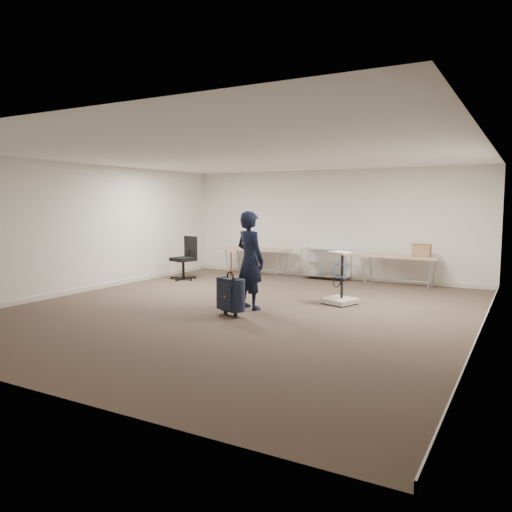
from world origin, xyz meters
The scene contains 10 objects.
ground centered at (0.00, 0.00, 0.00)m, with size 9.00×9.00×0.00m, color #45352A.
room_shell centered at (0.00, 1.38, 0.05)m, with size 8.00×9.00×9.00m.
folding_table_left centered at (-1.90, 3.95, 0.68)m, with size 1.80×0.75×0.73m.
folding_table_right centered at (1.90, 3.95, 0.68)m, with size 1.80×0.75×0.73m.
wire_shelf centered at (0.00, 4.20, 0.44)m, with size 1.22×0.47×0.80m.
person centered at (0.08, 0.13, 0.90)m, with size 0.66×0.43×1.80m, color black.
suitcase centered at (0.08, -0.55, 0.38)m, with size 0.45×0.34×1.11m.
office_chair centered at (-3.16, 2.43, 0.33)m, with size 0.67×0.67×1.10m.
equipment_cart centered at (1.39, 1.34, 0.27)m, with size 0.71×0.71×1.02m.
cardboard_box centered at (2.40, 3.96, 0.88)m, with size 0.39×0.29×0.29m, color olive.
Camera 1 is at (4.59, -7.76, 1.93)m, focal length 35.00 mm.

